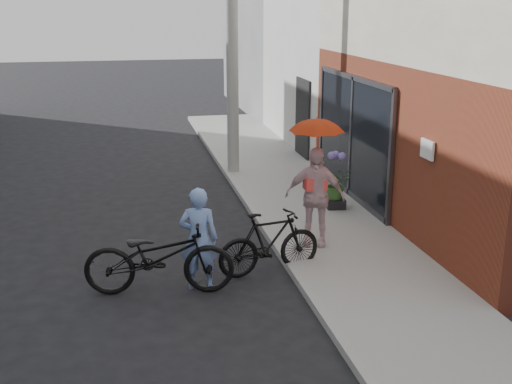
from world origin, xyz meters
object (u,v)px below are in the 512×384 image
object	(u,v)px
officer	(199,239)
kimono_woman	(315,196)
bike_right	(269,243)
bike_left	(159,257)
planter	(336,203)
utility_pole	(232,27)

from	to	relation	value
officer	kimono_woman	bearing A→B (deg)	-139.52
bike_right	kimono_woman	size ratio (longest dim) A/B	1.00
bike_left	planter	bearing A→B (deg)	-42.62
utility_pole	planter	world-z (taller)	utility_pole
utility_pole	officer	distance (m)	6.98
officer	bike_left	distance (m)	0.62
officer	utility_pole	bearing A→B (deg)	-91.86
officer	bike_left	size ratio (longest dim) A/B	0.72
bike_right	planter	world-z (taller)	bike_right
officer	kimono_woman	size ratio (longest dim) A/B	0.92
utility_pole	bike_right	world-z (taller)	utility_pole
utility_pole	bike_left	bearing A→B (deg)	-109.40
bike_left	kimono_woman	distance (m)	2.91
officer	bike_left	xyz separation A→B (m)	(-0.58, -0.04, -0.21)
utility_pole	bike_left	world-z (taller)	utility_pole
kimono_woman	bike_left	bearing A→B (deg)	-135.32
planter	bike_left	bearing A→B (deg)	-141.31
utility_pole	bike_right	bearing A→B (deg)	-94.85
bike_left	planter	xyz separation A→B (m)	(3.66, 2.93, -0.35)
officer	planter	xyz separation A→B (m)	(3.08, 2.90, -0.56)
officer	bike_right	size ratio (longest dim) A/B	0.92
bike_left	bike_right	size ratio (longest dim) A/B	1.28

